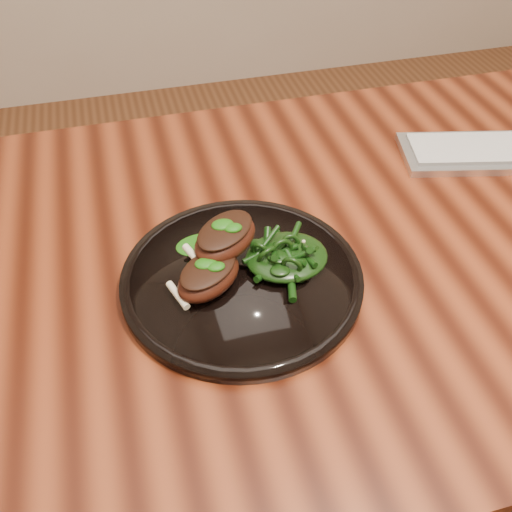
{
  "coord_description": "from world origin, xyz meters",
  "views": [
    {
      "loc": [
        -0.4,
        -0.56,
        1.28
      ],
      "look_at": [
        -0.26,
        -0.04,
        0.78
      ],
      "focal_mm": 40.0,
      "sensor_mm": 36.0,
      "label": 1
    }
  ],
  "objects_px": {
    "lamb_chop_front": "(208,275)",
    "greens_heap": "(287,253)",
    "plate": "(242,278)",
    "desk": "(410,261)"
  },
  "relations": [
    {
      "from": "plate",
      "to": "lamb_chop_front",
      "type": "distance_m",
      "value": 0.05
    },
    {
      "from": "desk",
      "to": "plate",
      "type": "distance_m",
      "value": 0.3
    },
    {
      "from": "plate",
      "to": "greens_heap",
      "type": "distance_m",
      "value": 0.07
    },
    {
      "from": "greens_heap",
      "to": "desk",
      "type": "bearing_deg",
      "value": 13.08
    },
    {
      "from": "desk",
      "to": "lamb_chop_front",
      "type": "relative_size",
      "value": 14.42
    },
    {
      "from": "desk",
      "to": "greens_heap",
      "type": "relative_size",
      "value": 14.8
    },
    {
      "from": "lamb_chop_front",
      "to": "greens_heap",
      "type": "distance_m",
      "value": 0.11
    },
    {
      "from": "plate",
      "to": "greens_heap",
      "type": "height_order",
      "value": "greens_heap"
    },
    {
      "from": "plate",
      "to": "lamb_chop_front",
      "type": "xyz_separation_m",
      "value": [
        -0.04,
        -0.01,
        0.03
      ]
    },
    {
      "from": "lamb_chop_front",
      "to": "greens_heap",
      "type": "xyz_separation_m",
      "value": [
        0.11,
        0.02,
        -0.0
      ]
    }
  ]
}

